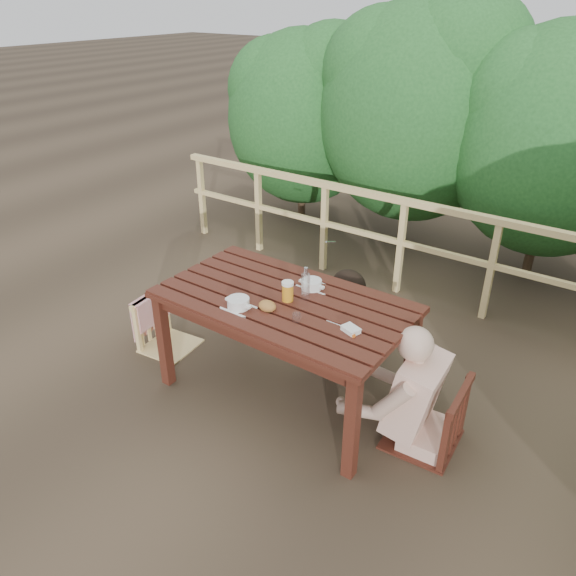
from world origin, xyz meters
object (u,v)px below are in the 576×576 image
Objects in this scene: diner_right at (439,357)px; soup_near at (238,304)px; woman at (357,285)px; soup_far at (312,285)px; bread_roll at (267,306)px; table at (284,348)px; bottle at (306,284)px; tumbler at (297,318)px; beer_glass at (288,292)px; chair_far at (355,304)px; chair_right at (430,384)px; chair_left at (166,304)px; butter_tub at (351,331)px.

diner_right is 5.55× the size of soup_near.
woman is 5.00× the size of soup_far.
soup_near is (-0.33, -1.10, 0.24)m from woman.
woman is 1.04m from bread_roll.
bottle reaches higher than table.
tumbler is (0.12, -0.29, -0.09)m from bottle.
soup_near is at bearing -128.71° from beer_glass.
bottle reaches higher than chair_far.
beer_glass is (0.04, -0.01, 0.49)m from table.
bread_roll is at bearing 102.22° from diner_right.
bread_roll is (-1.09, -0.31, 0.37)m from chair_right.
beer_glass is at bearing -99.13° from soup_far.
woman is 0.79m from bottle.
chair_far is 0.92m from beer_glass.
bread_roll is at bearing -101.77° from chair_left.
chair_left is at bearing 91.74° from diner_right.
butter_tub reaches higher than table.
chair_left is at bearing 174.66° from bread_roll.
beer_glass reaches higher than soup_near.
woman is at bearing 87.65° from bottle.
chair_far is 1.20m from soup_near.
beer_glass is (-0.11, -0.81, 0.44)m from chair_far.
table is at bearing -86.71° from chair_right.
bottle is (0.08, 0.10, 0.05)m from beer_glass.
bottle is (-0.96, -0.03, 0.46)m from chair_right.
soup_near reaches higher than chair_left.
chair_left is 0.69× the size of woman.
beer_glass reaches higher than chair_right.
chair_far reaches higher than tumbler.
chair_right is at bearing 140.77° from woman.
table is 1.82× the size of chair_right.
beer_glass is 0.14m from bottle.
woman is 1.05m from butter_tub.
soup_near is at bearing -109.78° from chair_far.
soup_near reaches higher than tumbler.
chair_left is at bearing -166.02° from soup_far.
diner_right is (1.11, 0.12, 0.31)m from table.
table is 10.94× the size of beer_glass.
chair_far is 3.71× the size of soup_far.
chair_far is at bearing 87.58° from bottle.
woman reaches higher than butter_tub.
chair_far is at bearing 87.28° from woman.
bread_roll is 0.81× the size of beer_glass.
tumbler is at bearing 92.42° from woman.
bottle reaches higher than chair_right.
chair_far is at bearing 51.86° from diner_right.
soup_far is (-1.04, 0.11, 0.14)m from diner_right.
tumbler is (1.42, -0.12, 0.42)m from chair_left.
butter_tub is at bearing -67.70° from chair_right.
bread_roll reaches higher than table.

